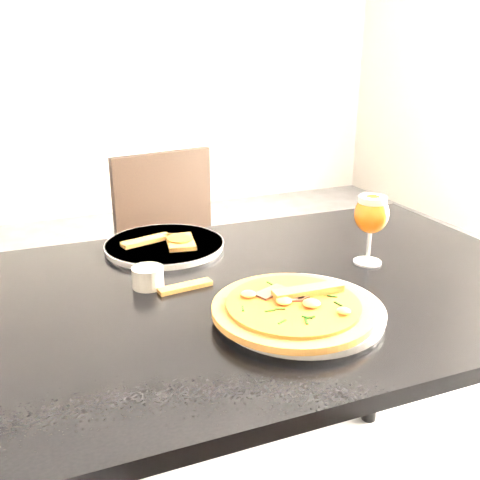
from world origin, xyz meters
name	(u,v)px	position (x,y,z in m)	size (l,w,h in m)	color
dining_table	(272,321)	(0.11, -0.13, 0.66)	(1.22, 0.83, 0.75)	black
chair_far	(182,265)	(0.15, 0.66, 0.48)	(0.47, 0.47, 0.86)	black
plate_main	(300,311)	(0.09, -0.28, 0.76)	(0.30, 0.30, 0.02)	silver
pizza	(294,307)	(0.07, -0.29, 0.78)	(0.29, 0.29, 0.03)	#A26B27
plate_second	(165,245)	(-0.04, 0.15, 0.76)	(0.28, 0.28, 0.02)	silver
crust_scraps	(169,241)	(-0.04, 0.14, 0.77)	(0.18, 0.13, 0.01)	#A26B27
loose_crust	(185,287)	(-0.07, -0.09, 0.75)	(0.11, 0.03, 0.01)	#A26B27
sauce_cup	(148,276)	(-0.13, -0.05, 0.77)	(0.06, 0.06, 0.04)	beige
beer_glass	(371,214)	(0.35, -0.12, 0.86)	(0.08, 0.08, 0.16)	silver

